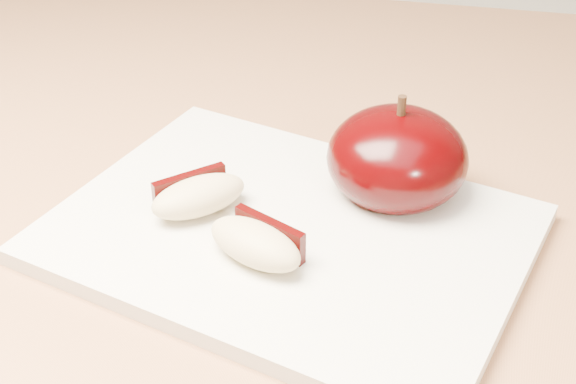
# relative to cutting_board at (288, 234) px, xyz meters

# --- Properties ---
(back_cabinet) EXTENTS (2.40, 0.62, 0.94)m
(back_cabinet) POSITION_rel_cutting_board_xyz_m (-0.05, 0.80, -0.43)
(back_cabinet) COLOR silver
(back_cabinet) RESTS_ON ground
(cutting_board) EXTENTS (0.32, 0.27, 0.01)m
(cutting_board) POSITION_rel_cutting_board_xyz_m (0.00, 0.00, 0.00)
(cutting_board) COLOR silver
(cutting_board) RESTS_ON island_counter
(apple_half) EXTENTS (0.12, 0.12, 0.07)m
(apple_half) POSITION_rel_cutting_board_xyz_m (0.06, 0.06, 0.03)
(apple_half) COLOR black
(apple_half) RESTS_ON cutting_board
(apple_wedge_a) EXTENTS (0.06, 0.06, 0.02)m
(apple_wedge_a) POSITION_rel_cutting_board_xyz_m (-0.06, 0.01, 0.02)
(apple_wedge_a) COLOR #CEB783
(apple_wedge_a) RESTS_ON cutting_board
(apple_wedge_b) EXTENTS (0.07, 0.05, 0.02)m
(apple_wedge_b) POSITION_rel_cutting_board_xyz_m (-0.01, -0.03, 0.02)
(apple_wedge_b) COLOR #CEB783
(apple_wedge_b) RESTS_ON cutting_board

